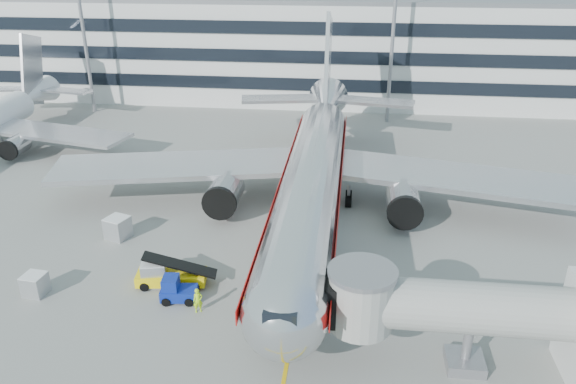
# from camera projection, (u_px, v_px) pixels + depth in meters

# --- Properties ---
(ground) EXTENTS (180.00, 180.00, 0.00)m
(ground) POSITION_uv_depth(u_px,v_px,m) (301.00, 281.00, 41.74)
(ground) COLOR gray
(ground) RESTS_ON ground
(lead_in_line) EXTENTS (0.25, 70.00, 0.01)m
(lead_in_line) POSITION_uv_depth(u_px,v_px,m) (312.00, 221.00, 50.81)
(lead_in_line) COLOR yellow
(lead_in_line) RESTS_ON ground
(main_jet) EXTENTS (50.95, 48.70, 16.06)m
(main_jet) POSITION_uv_depth(u_px,v_px,m) (314.00, 170.00, 50.64)
(main_jet) COLOR silver
(main_jet) RESTS_ON ground
(jet_bridge) EXTENTS (17.80, 4.50, 7.00)m
(jet_bridge) POSITION_uv_depth(u_px,v_px,m) (503.00, 315.00, 31.60)
(jet_bridge) COLOR silver
(jet_bridge) RESTS_ON ground
(terminal) EXTENTS (150.00, 24.25, 15.60)m
(terminal) POSITION_uv_depth(u_px,v_px,m) (336.00, 45.00, 91.11)
(terminal) COLOR silver
(terminal) RESTS_ON ground
(light_mast_west) EXTENTS (2.40, 1.20, 25.45)m
(light_mast_west) POSITION_uv_depth(u_px,v_px,m) (80.00, 7.00, 77.53)
(light_mast_west) COLOR gray
(light_mast_west) RESTS_ON ground
(light_mast_centre) EXTENTS (2.40, 1.20, 25.45)m
(light_mast_centre) POSITION_uv_depth(u_px,v_px,m) (395.00, 11.00, 72.90)
(light_mast_centre) COLOR gray
(light_mast_centre) RESTS_ON ground
(belt_loader) EXTENTS (5.38, 2.44, 2.53)m
(belt_loader) POSITION_uv_depth(u_px,v_px,m) (172.00, 276.00, 41.06)
(belt_loader) COLOR yellow
(belt_loader) RESTS_ON ground
(baggage_tug) EXTENTS (2.61, 1.81, 1.86)m
(baggage_tug) POSITION_uv_depth(u_px,v_px,m) (176.00, 290.00, 39.19)
(baggage_tug) COLOR navy
(baggage_tug) RESTS_ON ground
(cargo_container_left) EXTENTS (1.63, 1.63, 1.57)m
(cargo_container_left) POSITION_uv_depth(u_px,v_px,m) (35.00, 284.00, 39.92)
(cargo_container_left) COLOR #ADAFB4
(cargo_container_left) RESTS_ON ground
(cargo_container_right) EXTENTS (2.21, 2.21, 1.86)m
(cargo_container_right) POSITION_uv_depth(u_px,v_px,m) (118.00, 228.00, 47.56)
(cargo_container_right) COLOR #ADAFB4
(cargo_container_right) RESTS_ON ground
(cargo_container_front) EXTENTS (2.10, 2.10, 1.87)m
(cargo_container_front) POSITION_uv_depth(u_px,v_px,m) (154.00, 272.00, 41.09)
(cargo_container_front) COLOR #ADAFB4
(cargo_container_front) RESTS_ON ground
(ramp_worker) EXTENTS (0.77, 0.67, 1.79)m
(ramp_worker) POSITION_uv_depth(u_px,v_px,m) (198.00, 301.00, 37.94)
(ramp_worker) COLOR #BAF419
(ramp_worker) RESTS_ON ground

